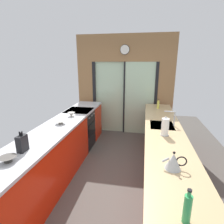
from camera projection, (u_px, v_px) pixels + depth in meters
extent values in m
cube|color=#4C4742|center=(113.00, 165.00, 3.62)|extent=(5.04, 7.60, 0.02)
cube|color=olive|center=(125.00, 48.00, 4.69)|extent=(2.64, 0.08, 0.70)
cube|color=#B2D1AD|center=(110.00, 98.00, 5.15)|extent=(0.80, 0.02, 2.00)
cube|color=#B2D1AD|center=(139.00, 99.00, 4.96)|extent=(0.80, 0.02, 2.00)
cube|color=black|center=(95.00, 97.00, 5.20)|extent=(0.08, 0.10, 2.00)
cube|color=black|center=(155.00, 100.00, 4.90)|extent=(0.08, 0.10, 2.00)
cube|color=black|center=(124.00, 98.00, 5.05)|extent=(0.04, 0.10, 2.00)
cube|color=olive|center=(86.00, 97.00, 5.25)|extent=(0.42, 0.08, 2.00)
cube|color=olive|center=(165.00, 100.00, 4.86)|extent=(0.42, 0.08, 2.00)
cylinder|color=white|center=(125.00, 50.00, 4.65)|extent=(0.23, 0.03, 0.23)
torus|color=black|center=(125.00, 50.00, 4.65)|extent=(0.25, 0.02, 0.25)
cube|color=red|center=(44.00, 166.00, 2.78)|extent=(0.58, 2.55, 0.88)
cube|color=red|center=(88.00, 121.00, 4.87)|extent=(0.58, 0.65, 0.88)
cube|color=#BCBCC1|center=(60.00, 125.00, 3.25)|extent=(0.62, 3.80, 0.04)
cube|color=red|center=(162.00, 157.00, 3.06)|extent=(0.58, 3.80, 0.88)
cube|color=tan|center=(164.00, 131.00, 2.93)|extent=(0.62, 3.80, 0.04)
cube|color=#B7BABC|center=(162.00, 126.00, 3.17)|extent=(0.40, 0.48, 0.05)
cylinder|color=#B7BABC|center=(174.00, 119.00, 3.10)|extent=(0.02, 0.02, 0.26)
cylinder|color=#B7BABC|center=(170.00, 112.00, 3.08)|extent=(0.18, 0.02, 0.02)
cube|color=black|center=(80.00, 130.00, 4.27)|extent=(0.58, 0.60, 0.88)
cube|color=black|center=(92.00, 129.00, 4.21)|extent=(0.01, 0.48, 0.28)
cube|color=black|center=(79.00, 111.00, 4.15)|extent=(0.58, 0.60, 0.03)
cylinder|color=#B7BABC|center=(89.00, 118.00, 3.95)|extent=(0.02, 0.04, 0.04)
cylinder|color=#B7BABC|center=(92.00, 116.00, 4.12)|extent=(0.02, 0.04, 0.04)
cylinder|color=#B7BABC|center=(94.00, 114.00, 4.30)|extent=(0.02, 0.04, 0.04)
cylinder|color=#514C47|center=(8.00, 162.00, 2.00)|extent=(0.09, 0.09, 0.01)
cone|color=#514C47|center=(8.00, 159.00, 1.99)|extent=(0.19, 0.19, 0.06)
cylinder|color=gray|center=(61.00, 124.00, 3.22)|extent=(0.08, 0.08, 0.01)
cone|color=gray|center=(61.00, 122.00, 3.21)|extent=(0.19, 0.19, 0.05)
cylinder|color=gray|center=(71.00, 116.00, 3.68)|extent=(0.07, 0.07, 0.01)
cone|color=gray|center=(71.00, 114.00, 3.66)|extent=(0.15, 0.15, 0.07)
cube|color=black|center=(22.00, 143.00, 2.21)|extent=(0.08, 0.14, 0.21)
cylinder|color=black|center=(19.00, 134.00, 2.18)|extent=(0.02, 0.02, 0.06)
cylinder|color=black|center=(21.00, 134.00, 2.18)|extent=(0.02, 0.02, 0.05)
cylinder|color=black|center=(22.00, 134.00, 2.17)|extent=(0.02, 0.02, 0.07)
cone|color=#B7BABC|center=(173.00, 161.00, 1.85)|extent=(0.17, 0.17, 0.17)
sphere|color=black|center=(174.00, 153.00, 1.82)|extent=(0.03, 0.03, 0.03)
cylinder|color=#B7BABC|center=(166.00, 160.00, 1.86)|extent=(0.08, 0.02, 0.07)
torus|color=black|center=(182.00, 161.00, 1.83)|extent=(0.11, 0.01, 0.11)
cylinder|color=#339E56|center=(187.00, 209.00, 1.22)|extent=(0.06, 0.06, 0.21)
cylinder|color=#339E56|center=(189.00, 194.00, 1.19)|extent=(0.03, 0.03, 0.04)
cylinder|color=black|center=(190.00, 190.00, 1.18)|extent=(0.03, 0.03, 0.01)
cylinder|color=#D1CC4C|center=(158.00, 105.00, 4.27)|extent=(0.06, 0.06, 0.17)
cylinder|color=#D1CC4C|center=(158.00, 101.00, 4.24)|extent=(0.03, 0.03, 0.04)
cylinder|color=black|center=(158.00, 100.00, 4.23)|extent=(0.03, 0.03, 0.01)
cylinder|color=#B7BABC|center=(164.00, 135.00, 2.72)|extent=(0.13, 0.13, 0.01)
cylinder|color=white|center=(165.00, 127.00, 2.69)|extent=(0.11, 0.11, 0.25)
sphere|color=#B7BABC|center=(166.00, 118.00, 2.65)|extent=(0.03, 0.03, 0.03)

